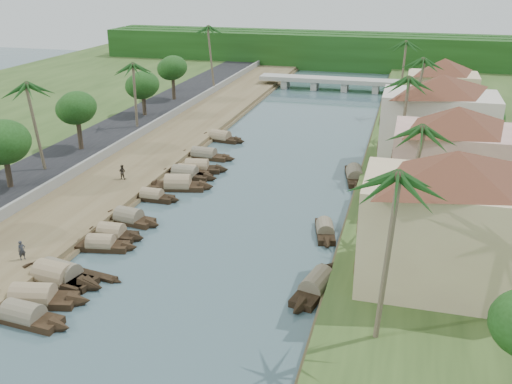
% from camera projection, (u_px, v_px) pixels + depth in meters
% --- Properties ---
extents(ground, '(220.00, 220.00, 0.00)m').
position_uv_depth(ground, '(207.00, 253.00, 48.81)').
color(ground, '#3E575D').
rests_on(ground, ground).
extents(left_bank, '(10.00, 180.00, 0.80)m').
position_uv_depth(left_bank, '(140.00, 162.00, 70.51)').
color(left_bank, brown).
rests_on(left_bank, ground).
extents(right_bank, '(16.00, 180.00, 1.20)m').
position_uv_depth(right_bank, '(434.00, 187.00, 61.89)').
color(right_bank, '#2C431B').
rests_on(right_bank, ground).
extents(road, '(8.00, 180.00, 1.40)m').
position_uv_depth(road, '(78.00, 154.00, 72.47)').
color(road, black).
rests_on(road, ground).
extents(retaining_wall, '(0.40, 180.00, 1.10)m').
position_uv_depth(retaining_wall, '(108.00, 152.00, 71.18)').
color(retaining_wall, gray).
rests_on(retaining_wall, left_bank).
extents(treeline, '(120.00, 14.00, 8.00)m').
position_uv_depth(treeline, '(347.00, 51.00, 137.02)').
color(treeline, '#16380F').
rests_on(treeline, ground).
extents(bridge, '(28.00, 4.00, 2.40)m').
position_uv_depth(bridge, '(330.00, 81.00, 112.75)').
color(bridge, '#9C9D92').
rests_on(bridge, ground).
extents(building_near, '(14.85, 14.85, 10.20)m').
position_uv_depth(building_near, '(449.00, 219.00, 40.02)').
color(building_near, beige).
rests_on(building_near, right_bank).
extents(building_mid, '(14.11, 14.11, 9.70)m').
position_uv_depth(building_mid, '(452.00, 155.00, 54.22)').
color(building_mid, beige).
rests_on(building_mid, right_bank).
extents(building_far, '(15.59, 15.59, 10.20)m').
position_uv_depth(building_far, '(438.00, 117.00, 66.93)').
color(building_far, beige).
rests_on(building_far, right_bank).
extents(building_distant, '(12.62, 12.62, 9.20)m').
position_uv_depth(building_distant, '(442.00, 89.00, 84.81)').
color(building_distant, beige).
rests_on(building_distant, right_bank).
extents(sampan_0, '(8.04, 2.31, 2.10)m').
position_uv_depth(sampan_0, '(24.00, 316.00, 39.34)').
color(sampan_0, black).
rests_on(sampan_0, ground).
extents(sampan_1, '(8.57, 2.92, 2.46)m').
position_uv_depth(sampan_1, '(54.00, 277.00, 44.31)').
color(sampan_1, black).
rests_on(sampan_1, ground).
extents(sampan_2, '(8.91, 3.50, 2.29)m').
position_uv_depth(sampan_2, '(34.00, 298.00, 41.47)').
color(sampan_2, black).
rests_on(sampan_2, ground).
extents(sampan_3, '(8.85, 3.53, 2.32)m').
position_uv_depth(sampan_3, '(61.00, 275.00, 44.61)').
color(sampan_3, black).
rests_on(sampan_3, ground).
extents(sampan_4, '(6.83, 2.60, 1.94)m').
position_uv_depth(sampan_4, '(101.00, 245.00, 49.41)').
color(sampan_4, black).
rests_on(sampan_4, ground).
extents(sampan_5, '(6.56, 2.02, 2.10)m').
position_uv_depth(sampan_5, '(112.00, 234.00, 51.39)').
color(sampan_5, black).
rests_on(sampan_5, ground).
extents(sampan_6, '(7.26, 2.69, 2.14)m').
position_uv_depth(sampan_6, '(129.00, 218.00, 54.58)').
color(sampan_6, black).
rests_on(sampan_6, ground).
extents(sampan_7, '(6.53, 1.58, 1.80)m').
position_uv_depth(sampan_7, '(152.00, 196.00, 59.82)').
color(sampan_7, black).
rests_on(sampan_7, ground).
extents(sampan_8, '(8.39, 3.68, 2.49)m').
position_uv_depth(sampan_8, '(178.00, 185.00, 62.82)').
color(sampan_8, black).
rests_on(sampan_8, ground).
extents(sampan_9, '(8.35, 2.08, 2.11)m').
position_uv_depth(sampan_9, '(185.00, 174.00, 66.15)').
color(sampan_9, black).
rests_on(sampan_9, ground).
extents(sampan_10, '(6.82, 1.66, 1.93)m').
position_uv_depth(sampan_10, '(188.00, 172.00, 66.78)').
color(sampan_10, black).
rests_on(sampan_10, ground).
extents(sampan_11, '(8.06, 3.15, 2.26)m').
position_uv_depth(sampan_11, '(197.00, 168.00, 68.18)').
color(sampan_11, black).
rests_on(sampan_11, ground).
extents(sampan_12, '(8.91, 2.13, 2.11)m').
position_uv_depth(sampan_12, '(204.00, 155.00, 72.85)').
color(sampan_12, black).
rests_on(sampan_12, ground).
extents(sampan_13, '(8.13, 3.10, 2.18)m').
position_uv_depth(sampan_13, '(220.00, 138.00, 80.22)').
color(sampan_13, black).
rests_on(sampan_13, ground).
extents(sampan_14, '(3.56, 8.96, 2.14)m').
position_uv_depth(sampan_14, '(317.00, 285.00, 43.15)').
color(sampan_14, black).
rests_on(sampan_14, ground).
extents(sampan_15, '(2.90, 6.90, 1.87)m').
position_uv_depth(sampan_15, '(325.00, 230.00, 52.14)').
color(sampan_15, black).
rests_on(sampan_15, ground).
extents(sampan_16, '(3.37, 9.19, 2.20)m').
position_uv_depth(sampan_16, '(355.00, 176.00, 65.72)').
color(sampan_16, black).
rests_on(sampan_16, ground).
extents(canoe_1, '(4.76, 1.46, 0.76)m').
position_uv_depth(canoe_1, '(98.00, 276.00, 45.02)').
color(canoe_1, black).
rests_on(canoe_1, ground).
extents(canoe_2, '(5.91, 1.35, 0.85)m').
position_uv_depth(canoe_2, '(193.00, 176.00, 66.64)').
color(canoe_2, black).
rests_on(canoe_2, ground).
extents(palm_0, '(3.20, 3.20, 12.42)m').
position_uv_depth(palm_0, '(392.00, 179.00, 31.95)').
color(palm_0, '#71624B').
rests_on(palm_0, ground).
extents(palm_1, '(3.20, 3.20, 11.23)m').
position_uv_depth(palm_1, '(413.00, 130.00, 45.77)').
color(palm_1, '#71624B').
rests_on(palm_1, ground).
extents(palm_2, '(3.20, 3.20, 12.05)m').
position_uv_depth(palm_2, '(406.00, 81.00, 61.21)').
color(palm_2, '#71624B').
rests_on(palm_2, ground).
extents(palm_3, '(3.20, 3.20, 12.05)m').
position_uv_depth(palm_3, '(417.00, 61.00, 73.88)').
color(palm_3, '#71624B').
rests_on(palm_3, ground).
extents(palm_5, '(3.20, 3.20, 11.20)m').
position_uv_depth(palm_5, '(32.00, 86.00, 61.45)').
color(palm_5, '#71624B').
rests_on(palm_5, ground).
extents(palm_6, '(3.20, 3.20, 10.38)m').
position_uv_depth(palm_6, '(133.00, 66.00, 78.96)').
color(palm_6, '#71624B').
rests_on(palm_6, ground).
extents(palm_7, '(3.20, 3.20, 12.22)m').
position_uv_depth(palm_7, '(405.00, 44.00, 89.32)').
color(palm_7, '#71624B').
rests_on(palm_7, ground).
extents(palm_8, '(3.20, 3.20, 12.80)m').
position_uv_depth(palm_8, '(212.00, 29.00, 103.61)').
color(palm_8, '#71624B').
rests_on(palm_8, ground).
extents(tree_2, '(5.37, 5.37, 7.04)m').
position_uv_depth(tree_2, '(3.00, 143.00, 57.99)').
color(tree_2, '#4D3D2C').
rests_on(tree_2, ground).
extents(tree_3, '(4.67, 4.67, 7.17)m').
position_uv_depth(tree_3, '(77.00, 109.00, 70.23)').
color(tree_3, '#4D3D2C').
rests_on(tree_3, ground).
extents(tree_4, '(4.77, 4.77, 6.58)m').
position_uv_depth(tree_4, '(143.00, 86.00, 86.91)').
color(tree_4, '#4D3D2C').
rests_on(tree_4, ground).
extents(tree_5, '(4.65, 4.65, 7.29)m').
position_uv_depth(tree_5, '(172.00, 69.00, 97.09)').
color(tree_5, '#4D3D2C').
rests_on(tree_5, ground).
extents(tree_6, '(4.52, 4.52, 6.62)m').
position_uv_depth(tree_6, '(481.00, 120.00, 67.63)').
color(tree_6, '#4D3D2C').
rests_on(tree_6, ground).
extents(person_near, '(0.65, 0.72, 1.65)m').
position_uv_depth(person_near, '(22.00, 250.00, 45.84)').
color(person_near, '#2B2D33').
rests_on(person_near, left_bank).
extents(person_far, '(0.82, 0.65, 1.65)m').
position_uv_depth(person_far, '(122.00, 172.00, 63.33)').
color(person_far, '#2F2820').
rests_on(person_far, left_bank).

